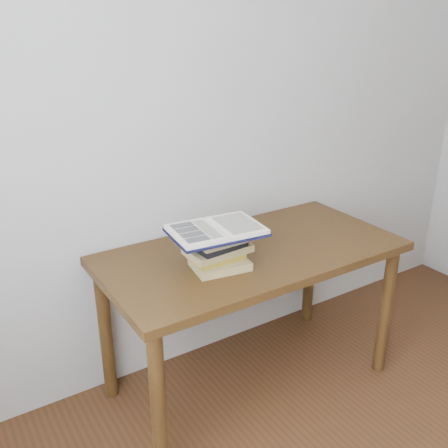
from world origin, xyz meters
TOP-DOWN VIEW (x-y plane):
  - desk at (-0.08, 1.38)m, footprint 1.36×0.68m
  - book_stack at (-0.31, 1.32)m, footprint 0.27×0.21m
  - open_book at (-0.31, 1.33)m, footprint 0.39×0.29m

SIDE VIEW (x-z plane):
  - desk at x=-0.08m, z-range 0.27..0.99m
  - book_stack at x=-0.31m, z-range 0.73..0.87m
  - open_book at x=-0.31m, z-range 0.87..0.90m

